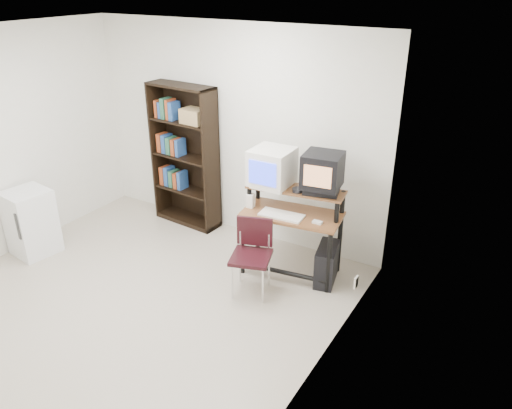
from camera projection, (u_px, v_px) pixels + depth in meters
The scene contains 18 objects.
floor at pixel (128, 305), 5.09m from camera, with size 4.00×4.00×0.01m, color beige.
ceiling at pixel (93, 39), 3.98m from camera, with size 4.00×4.00×0.01m, color white.
back_wall at pixel (233, 133), 6.09m from camera, with size 4.00×0.01×2.60m, color white.
right_wall at pixel (313, 244), 3.61m from camera, with size 0.01×4.00×2.60m, color white.
computer_desk at pixel (292, 218), 5.39m from camera, with size 1.12×0.67×0.98m.
crt_monitor at pixel (272, 167), 5.38m from camera, with size 0.44×0.45×0.40m.
vcr at pixel (321, 190), 5.22m from camera, with size 0.36×0.26×0.08m, color black.
crt_tv at pixel (323, 170), 5.13m from camera, with size 0.43×0.43×0.36m.
cd_spindle at pixel (298, 191), 5.25m from camera, with size 0.12×0.12×0.05m, color #26262B.
keyboard at pixel (281, 216), 5.29m from camera, with size 0.47×0.21×0.04m, color white.
mousepad at pixel (316, 224), 5.16m from camera, with size 0.22×0.18×0.01m, color black.
mouse at pixel (317, 223), 5.13m from camera, with size 0.10×0.06×0.03m, color white.
desk_speaker at pixel (251, 201), 5.46m from camera, with size 0.08×0.07×0.17m, color white.
pc_tower at pixel (327, 264), 5.41m from camera, with size 0.20×0.45×0.42m, color black.
school_chair at pixel (252, 249), 5.15m from camera, with size 0.50×0.50×0.79m.
bookshelf at pixel (186, 155), 6.43m from camera, with size 0.95×0.38×1.85m.
mini_fridge at pixel (31, 222), 5.90m from camera, with size 0.53×0.54×0.79m.
wall_outlet at pixel (356, 282), 4.93m from camera, with size 0.02×0.08×0.12m, color beige.
Camera 1 is at (3.26, -2.91, 3.09)m, focal length 35.00 mm.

